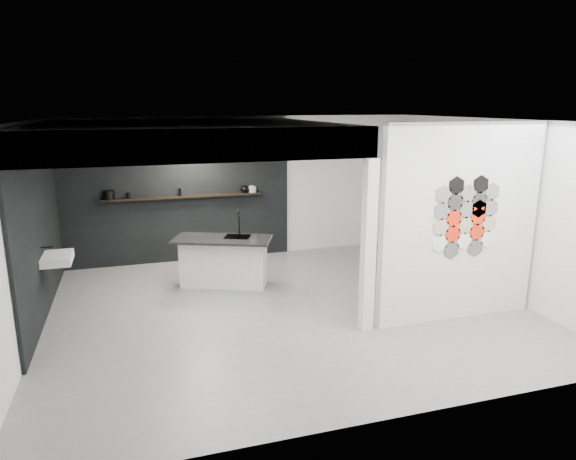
% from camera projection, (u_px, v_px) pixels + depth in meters
% --- Properties ---
extents(floor, '(7.00, 6.00, 0.01)m').
position_uv_depth(floor, '(288.00, 309.00, 7.80)').
color(floor, slate).
extents(partition_panel, '(2.45, 0.15, 2.80)m').
position_uv_depth(partition_panel, '(460.00, 223.00, 7.18)').
color(partition_panel, silver).
rests_on(partition_panel, floor).
extents(bay_clad_back, '(4.40, 0.04, 2.35)m').
position_uv_depth(bay_clad_back, '(178.00, 202.00, 9.91)').
color(bay_clad_back, black).
rests_on(bay_clad_back, floor).
extents(bay_clad_left, '(0.04, 4.00, 2.35)m').
position_uv_depth(bay_clad_left, '(40.00, 235.00, 7.46)').
color(bay_clad_left, black).
rests_on(bay_clad_left, floor).
extents(bulkhead, '(4.40, 4.00, 0.40)m').
position_uv_depth(bulkhead, '(186.00, 136.00, 7.75)').
color(bulkhead, silver).
rests_on(bulkhead, corner_column).
extents(corner_column, '(0.16, 0.16, 2.35)m').
position_uv_depth(corner_column, '(368.00, 247.00, 6.83)').
color(corner_column, silver).
rests_on(corner_column, floor).
extents(fascia_beam, '(4.40, 0.16, 0.40)m').
position_uv_depth(fascia_beam, '(204.00, 146.00, 5.97)').
color(fascia_beam, silver).
rests_on(fascia_beam, corner_column).
extents(wall_basin, '(0.40, 0.60, 0.12)m').
position_uv_depth(wall_basin, '(57.00, 258.00, 7.41)').
color(wall_basin, silver).
rests_on(wall_basin, bay_clad_left).
extents(display_shelf, '(3.00, 0.15, 0.04)m').
position_uv_depth(display_shelf, '(184.00, 197.00, 9.81)').
color(display_shelf, black).
rests_on(display_shelf, bay_clad_back).
extents(kitchen_island, '(1.75, 1.27, 1.29)m').
position_uv_depth(kitchen_island, '(224.00, 261.00, 8.71)').
color(kitchen_island, silver).
rests_on(kitchen_island, floor).
extents(stockpot, '(0.24, 0.24, 0.17)m').
position_uv_depth(stockpot, '(109.00, 195.00, 9.40)').
color(stockpot, black).
rests_on(stockpot, display_shelf).
extents(kettle, '(0.21, 0.21, 0.14)m').
position_uv_depth(kettle, '(245.00, 189.00, 10.13)').
color(kettle, black).
rests_on(kettle, display_shelf).
extents(glass_bowl, '(0.20, 0.20, 0.11)m').
position_uv_depth(glass_bowl, '(252.00, 189.00, 10.18)').
color(glass_bowl, gray).
rests_on(glass_bowl, display_shelf).
extents(glass_vase, '(0.12, 0.12, 0.13)m').
position_uv_depth(glass_vase, '(252.00, 189.00, 10.17)').
color(glass_vase, gray).
rests_on(glass_vase, display_shelf).
extents(bottle_dark, '(0.07, 0.07, 0.15)m').
position_uv_depth(bottle_dark, '(180.00, 192.00, 9.77)').
color(bottle_dark, black).
rests_on(bottle_dark, display_shelf).
extents(utensil_cup, '(0.10, 0.10, 0.10)m').
position_uv_depth(utensil_cup, '(128.00, 196.00, 9.50)').
color(utensil_cup, black).
rests_on(utensil_cup, display_shelf).
extents(hex_tile_cluster, '(1.04, 0.02, 1.16)m').
position_uv_depth(hex_tile_cluster, '(467.00, 217.00, 7.08)').
color(hex_tile_cluster, white).
rests_on(hex_tile_cluster, partition_panel).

